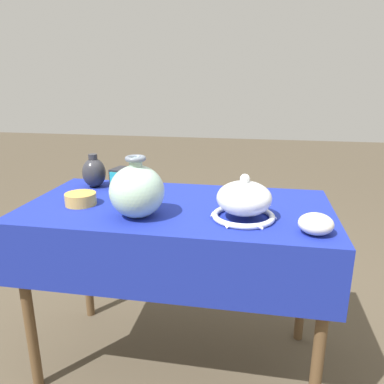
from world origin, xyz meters
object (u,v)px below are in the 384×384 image
pot_squat_ochre (81,199)px  vase_dome_bell (244,201)px  mosaic_tile_box (128,179)px  bowl_shallow_ivory (316,224)px  vase_tall_bulbous (137,191)px  jar_round_charcoal (94,172)px  pot_squat_teal (132,193)px

pot_squat_ochre → vase_dome_bell: bearing=-4.0°
mosaic_tile_box → bowl_shallow_ivory: (0.81, -0.40, -0.01)m
vase_tall_bulbous → bowl_shallow_ivory: bearing=-4.5°
vase_dome_bell → jar_round_charcoal: vase_dome_bell is taller
vase_dome_bell → mosaic_tile_box: bearing=151.7°
mosaic_tile_box → bowl_shallow_ivory: size_ratio=1.39×
vase_dome_bell → mosaic_tile_box: vase_dome_bell is taller
mosaic_tile_box → pot_squat_ochre: (-0.12, -0.26, -0.02)m
mosaic_tile_box → pot_squat_teal: 0.18m
pot_squat_ochre → bowl_shallow_ivory: bowl_shallow_ivory is taller
jar_round_charcoal → bowl_shallow_ivory: (0.98, -0.41, -0.04)m
mosaic_tile_box → jar_round_charcoal: bearing=-169.8°
pot_squat_teal → bowl_shallow_ivory: 0.77m
vase_dome_bell → pot_squat_ochre: 0.68m
vase_dome_bell → jar_round_charcoal: (-0.73, 0.31, 0.00)m
vase_tall_bulbous → pot_squat_ochre: bearing=161.4°
pot_squat_teal → bowl_shallow_ivory: size_ratio=0.97×
mosaic_tile_box → bowl_shallow_ivory: mosaic_tile_box is taller
vase_tall_bulbous → jar_round_charcoal: bearing=133.3°
mosaic_tile_box → pot_squat_teal: (0.08, -0.17, -0.01)m
mosaic_tile_box → jar_round_charcoal: jar_round_charcoal is taller
vase_dome_bell → pot_squat_ochre: bearing=176.0°
pot_squat_teal → jar_round_charcoal: bearing=145.3°
vase_tall_bulbous → pot_squat_teal: (-0.09, 0.18, -0.07)m
vase_dome_bell → pot_squat_teal: (-0.48, 0.14, -0.03)m
vase_tall_bulbous → mosaic_tile_box: size_ratio=1.43×
mosaic_tile_box → vase_dome_bell: bearing=-16.1°
vase_dome_bell → mosaic_tile_box: 0.64m
vase_dome_bell → pot_squat_teal: 0.50m
pot_squat_teal → bowl_shallow_ivory: (0.73, -0.23, 0.00)m
vase_tall_bulbous → jar_round_charcoal: vase_tall_bulbous is taller
pot_squat_teal → pot_squat_ochre: bearing=-155.3°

